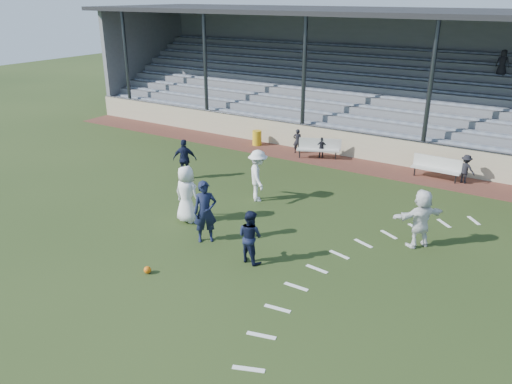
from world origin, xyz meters
TOP-DOWN VIEW (x-y plane):
  - ground at (0.00, 0.00)m, footprint 90.00×90.00m
  - cinder_track at (0.00, 10.50)m, footprint 34.00×2.00m
  - retaining_wall at (0.00, 11.55)m, footprint 34.00×0.18m
  - bench_left at (-1.49, 10.50)m, footprint 1.99×1.24m
  - bench_right at (3.93, 10.56)m, footprint 2.01×0.50m
  - trash_bin at (-5.16, 10.81)m, footprint 0.47×0.47m
  - football at (-1.04, -1.61)m, footprint 0.21×0.21m
  - player_white_lead at (-2.29, 1.71)m, footprint 1.00×0.67m
  - player_navy_lead at (-0.86, 0.87)m, footprint 0.86×0.85m
  - player_navy_mid at (1.04, 0.52)m, footprint 0.87×0.73m
  - player_white_wing at (-1.23, 4.60)m, footprint 1.38×1.45m
  - player_navy_wing at (-5.12, 5.01)m, footprint 1.08×0.84m
  - player_white_back at (4.96, 4.11)m, footprint 1.55×1.68m
  - sub_left_near at (-2.76, 10.71)m, footprint 0.51×0.41m
  - sub_left_far at (-1.42, 10.64)m, footprint 0.63×0.46m
  - sub_right at (5.05, 10.69)m, footprint 0.84×0.58m
  - grandstand at (0.01, 16.26)m, footprint 34.60×9.00m
  - penalty_arc at (4.12, 0.00)m, footprint 3.89×14.63m

SIDE VIEW (x-z plane):
  - ground at x=0.00m, z-range 0.00..0.00m
  - penalty_arc at x=4.12m, z-range 0.00..0.01m
  - cinder_track at x=0.00m, z-range 0.00..0.02m
  - football at x=-1.04m, z-range 0.00..0.21m
  - trash_bin at x=-5.16m, z-range 0.02..0.78m
  - sub_left_far at x=-1.42m, z-range 0.02..1.02m
  - bench_left at x=-1.49m, z-range 0.11..1.06m
  - bench_right at x=3.93m, z-range 0.11..1.06m
  - retaining_wall at x=0.00m, z-range 0.00..1.20m
  - sub_left_near at x=-2.76m, z-range 0.02..1.22m
  - sub_right at x=5.05m, z-range 0.02..1.23m
  - player_navy_mid at x=1.04m, z-range 0.00..1.61m
  - player_navy_wing at x=-5.12m, z-range 0.00..1.70m
  - player_white_back at x=4.96m, z-range 0.00..1.88m
  - player_white_wing at x=-1.23m, z-range 0.00..1.97m
  - player_white_lead at x=-2.29m, z-range 0.00..2.00m
  - player_navy_lead at x=-0.86m, z-range 0.00..2.01m
  - grandstand at x=0.01m, z-range -1.10..5.51m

